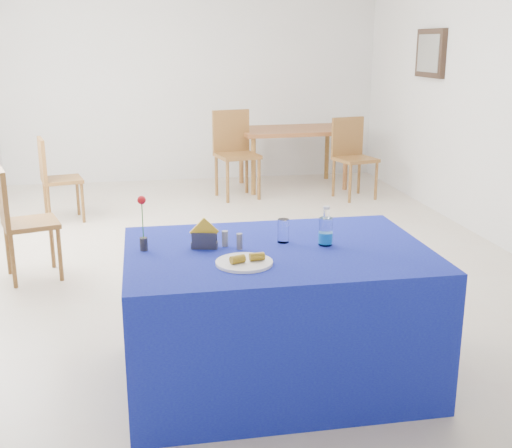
# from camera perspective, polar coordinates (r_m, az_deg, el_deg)

# --- Properties ---
(floor) EXTENTS (7.00, 7.00, 0.00)m
(floor) POSITION_cam_1_polar(r_m,az_deg,el_deg) (5.56, -2.35, -3.19)
(floor) COLOR beige
(floor) RESTS_ON ground
(room_shell) EXTENTS (7.00, 7.00, 7.00)m
(room_shell) POSITION_cam_1_polar(r_m,az_deg,el_deg) (5.26, -2.57, 15.12)
(room_shell) COLOR silver
(room_shell) RESTS_ON ground
(picture_frame) EXTENTS (0.06, 0.64, 0.52)m
(picture_frame) POSITION_cam_1_polar(r_m,az_deg,el_deg) (7.52, 15.27, 14.43)
(picture_frame) COLOR black
(picture_frame) RESTS_ON room_shell
(picture_art) EXTENTS (0.02, 0.52, 0.40)m
(picture_art) POSITION_cam_1_polar(r_m,az_deg,el_deg) (7.51, 15.09, 14.44)
(picture_art) COLOR #998C66
(picture_art) RESTS_ON room_shell
(plate) EXTENTS (0.28, 0.28, 0.01)m
(plate) POSITION_cam_1_polar(r_m,az_deg,el_deg) (3.16, -1.06, -3.45)
(plate) COLOR white
(plate) RESTS_ON blue_table
(drinking_glass) EXTENTS (0.06, 0.06, 0.13)m
(drinking_glass) POSITION_cam_1_polar(r_m,az_deg,el_deg) (3.49, 2.44, -0.60)
(drinking_glass) COLOR white
(drinking_glass) RESTS_ON blue_table
(salt_shaker) EXTENTS (0.03, 0.03, 0.08)m
(salt_shaker) POSITION_cam_1_polar(r_m,az_deg,el_deg) (3.43, -2.78, -1.30)
(salt_shaker) COLOR slate
(salt_shaker) RESTS_ON blue_table
(pepper_shaker) EXTENTS (0.03, 0.03, 0.08)m
(pepper_shaker) POSITION_cam_1_polar(r_m,az_deg,el_deg) (3.38, -1.48, -1.55)
(pepper_shaker) COLOR #5E5E63
(pepper_shaker) RESTS_ON blue_table
(blue_table) EXTENTS (1.60, 1.10, 0.76)m
(blue_table) POSITION_cam_1_polar(r_m,az_deg,el_deg) (3.54, 1.84, -8.04)
(blue_table) COLOR #101298
(blue_table) RESTS_ON floor
(water_bottle) EXTENTS (0.08, 0.08, 0.21)m
(water_bottle) POSITION_cam_1_polar(r_m,az_deg,el_deg) (3.46, 6.20, -0.73)
(water_bottle) COLOR white
(water_bottle) RESTS_ON blue_table
(napkin_holder) EXTENTS (0.15, 0.09, 0.17)m
(napkin_holder) POSITION_cam_1_polar(r_m,az_deg,el_deg) (3.40, -4.61, -1.36)
(napkin_holder) COLOR #3C3C41
(napkin_holder) RESTS_ON blue_table
(rose_vase) EXTENTS (0.04, 0.04, 0.29)m
(rose_vase) POSITION_cam_1_polar(r_m,az_deg,el_deg) (3.38, -10.03, -0.10)
(rose_vase) COLOR #232328
(rose_vase) RESTS_ON blue_table
(oak_table) EXTENTS (1.43, 0.97, 0.76)m
(oak_table) POSITION_cam_1_polar(r_m,az_deg,el_deg) (8.31, 3.27, 7.95)
(oak_table) COLOR #97582C
(oak_table) RESTS_ON floor
(chair_bg_left) EXTENTS (0.55, 0.55, 1.04)m
(chair_bg_left) POSITION_cam_1_polar(r_m,az_deg,el_deg) (7.76, -1.93, 6.82)
(chair_bg_left) COLOR brown
(chair_bg_left) RESTS_ON floor
(chair_bg_right) EXTENTS (0.52, 0.52, 0.95)m
(chair_bg_right) POSITION_cam_1_polar(r_m,az_deg,el_deg) (7.82, 8.50, 6.37)
(chair_bg_right) COLOR brown
(chair_bg_right) RESTS_ON floor
(chair_win_a) EXTENTS (0.50, 0.50, 0.90)m
(chair_win_a) POSITION_cam_1_polar(r_m,az_deg,el_deg) (5.29, -20.35, 0.71)
(chair_win_a) COLOR brown
(chair_win_a) RESTS_ON floor
(chair_win_b) EXTENTS (0.47, 0.47, 0.88)m
(chair_win_b) POSITION_cam_1_polar(r_m,az_deg,el_deg) (6.96, -17.56, 4.29)
(chair_win_b) COLOR brown
(chair_win_b) RESTS_ON floor
(banana_pieces) EXTENTS (0.18, 0.08, 0.04)m
(banana_pieces) POSITION_cam_1_polar(r_m,az_deg,el_deg) (3.14, -0.75, -3.03)
(banana_pieces) COLOR gold
(banana_pieces) RESTS_ON plate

